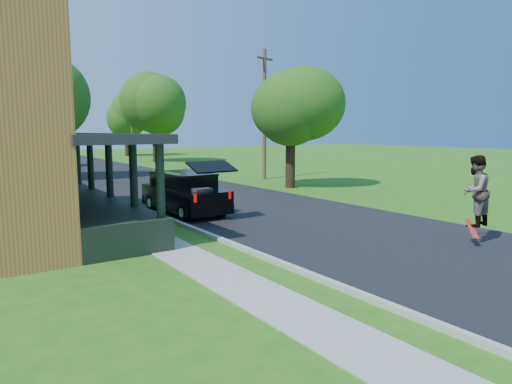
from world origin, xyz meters
TOP-DOWN VIEW (x-y plane):
  - ground at (0.00, 0.00)m, footprint 140.00×140.00m
  - street at (0.00, 20.00)m, footprint 8.00×120.00m
  - curb at (-4.05, 20.00)m, footprint 0.15×120.00m
  - sidewalk at (-5.60, 20.00)m, footprint 1.30×120.00m
  - black_suv at (-2.93, 5.97)m, footprint 1.95×4.66m
  - skateboarder at (1.83, -3.00)m, footprint 1.03×0.82m
  - skateboard at (1.57, -3.14)m, footprint 0.51×0.59m
  - tree_left_mid at (-6.03, 22.28)m, footprint 7.28×7.45m
  - tree_right_near at (5.48, 10.06)m, footprint 5.81×6.05m
  - tree_right_mid at (7.38, 34.79)m, footprint 7.42×7.22m
  - tree_right_far at (8.53, 47.05)m, footprint 6.37×6.09m
  - utility_pole_near at (7.00, 14.67)m, footprint 1.52×0.54m
  - utility_pole_far at (5.41, 35.84)m, footprint 1.41×0.42m

SIDE VIEW (x-z plane):
  - ground at x=0.00m, z-range 0.00..0.00m
  - street at x=0.00m, z-range -0.01..0.01m
  - curb at x=-4.05m, z-range -0.06..0.06m
  - sidewalk at x=-5.60m, z-range -0.01..0.01m
  - skateboard at x=1.57m, z-range 0.21..0.71m
  - black_suv at x=-2.93m, z-range -0.25..1.89m
  - skateboarder at x=1.83m, z-range 0.50..2.53m
  - utility_pole_far at x=5.41m, z-range 0.13..8.05m
  - utility_pole_near at x=7.00m, z-range 0.14..8.54m
  - tree_right_near at x=5.48m, z-range 1.14..8.43m
  - tree_right_far at x=8.53m, z-range 1.27..10.07m
  - tree_left_mid at x=-6.03m, z-range 1.28..10.34m
  - tree_right_mid at x=7.38m, z-range 1.46..10.98m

